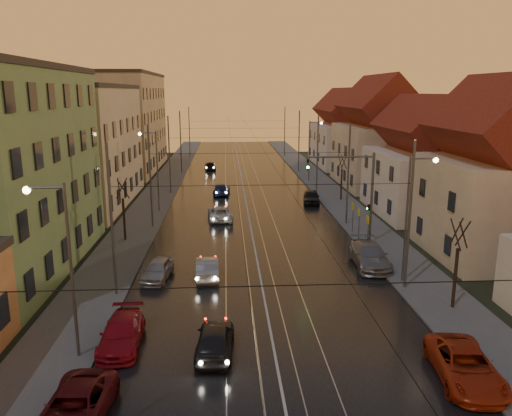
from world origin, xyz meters
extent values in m
plane|color=black|center=(0.00, 0.00, 0.00)|extent=(160.00, 160.00, 0.00)
cube|color=black|center=(0.00, 40.00, 0.02)|extent=(16.00, 120.00, 0.04)
cube|color=#4C4C4C|center=(-10.00, 40.00, 0.07)|extent=(4.00, 120.00, 0.15)
cube|color=#4C4C4C|center=(10.00, 40.00, 0.07)|extent=(4.00, 120.00, 0.15)
cube|color=gray|center=(-2.20, 40.00, 0.06)|extent=(0.06, 120.00, 0.03)
cube|color=gray|center=(-0.77, 40.00, 0.06)|extent=(0.06, 120.00, 0.03)
cube|color=gray|center=(0.77, 40.00, 0.06)|extent=(0.06, 120.00, 0.03)
cube|color=gray|center=(2.20, 40.00, 0.06)|extent=(0.06, 120.00, 0.03)
cube|color=tan|center=(-17.50, 34.00, 6.00)|extent=(10.00, 20.00, 12.00)
cube|color=#93835F|center=(-17.50, 58.00, 7.00)|extent=(10.00, 24.00, 14.00)
cube|color=#B9AC8E|center=(17.00, 15.00, 3.50)|extent=(8.50, 10.00, 7.00)
pyramid|color=maroon|center=(17.00, 15.00, 8.90)|extent=(8.67, 10.20, 3.80)
cube|color=silver|center=(17.00, 28.00, 3.00)|extent=(9.00, 12.00, 6.00)
pyramid|color=maroon|center=(17.00, 28.00, 7.60)|extent=(9.18, 12.24, 3.20)
cube|color=#B9AC8E|center=(17.00, 43.00, 3.75)|extent=(9.00, 14.00, 7.50)
pyramid|color=maroon|center=(17.00, 43.00, 9.50)|extent=(9.18, 14.28, 4.00)
cube|color=silver|center=(17.00, 61.00, 3.25)|extent=(9.00, 16.00, 6.50)
pyramid|color=maroon|center=(17.00, 61.00, 8.25)|extent=(9.18, 16.32, 3.50)
cylinder|color=#595B60|center=(-8.60, 9.00, 4.50)|extent=(0.16, 0.16, 9.00)
cylinder|color=#595B60|center=(8.60, 9.00, 4.50)|extent=(0.16, 0.16, 9.00)
cylinder|color=#595B60|center=(-8.60, 24.00, 4.50)|extent=(0.16, 0.16, 9.00)
cylinder|color=#595B60|center=(8.60, 24.00, 4.50)|extent=(0.16, 0.16, 9.00)
cylinder|color=#595B60|center=(-8.60, 39.00, 4.50)|extent=(0.16, 0.16, 9.00)
cylinder|color=#595B60|center=(8.60, 39.00, 4.50)|extent=(0.16, 0.16, 9.00)
cylinder|color=#595B60|center=(-8.60, 54.00, 4.50)|extent=(0.16, 0.16, 9.00)
cylinder|color=#595B60|center=(8.60, 54.00, 4.50)|extent=(0.16, 0.16, 9.00)
cylinder|color=#595B60|center=(-8.60, 72.00, 4.50)|extent=(0.16, 0.16, 9.00)
cylinder|color=#595B60|center=(8.60, 72.00, 4.50)|extent=(0.16, 0.16, 9.00)
cylinder|color=#595B60|center=(-8.80, 2.00, 4.00)|extent=(0.14, 0.14, 8.00)
cylinder|color=#595B60|center=(-9.60, 2.00, 7.80)|extent=(1.60, 0.10, 0.10)
sphere|color=#FFD88C|center=(-10.32, 2.00, 7.70)|extent=(0.32, 0.32, 0.32)
cylinder|color=#595B60|center=(8.80, 10.00, 4.00)|extent=(0.14, 0.14, 8.00)
cylinder|color=#595B60|center=(9.60, 10.00, 7.80)|extent=(1.60, 0.10, 0.10)
sphere|color=#FFD88C|center=(10.32, 10.00, 7.70)|extent=(0.32, 0.32, 0.32)
cylinder|color=#595B60|center=(-8.80, 30.00, 4.00)|extent=(0.14, 0.14, 8.00)
cylinder|color=#595B60|center=(-9.60, 30.00, 7.80)|extent=(1.60, 0.10, 0.10)
sphere|color=#FFD88C|center=(-10.32, 30.00, 7.70)|extent=(0.32, 0.32, 0.32)
cylinder|color=#595B60|center=(8.80, 46.00, 4.00)|extent=(0.14, 0.14, 8.00)
cylinder|color=#595B60|center=(9.60, 46.00, 7.80)|extent=(1.60, 0.10, 0.10)
sphere|color=#FFD88C|center=(10.32, 46.00, 7.70)|extent=(0.32, 0.32, 0.32)
cylinder|color=#595B60|center=(9.00, 18.00, 3.60)|extent=(0.20, 0.20, 7.20)
cylinder|color=#595B60|center=(6.40, 18.00, 6.90)|extent=(5.20, 0.14, 0.14)
imported|color=black|center=(4.00, 18.00, 6.30)|extent=(0.15, 0.18, 0.90)
sphere|color=#19FF3F|center=(4.00, 17.88, 6.15)|extent=(0.20, 0.20, 0.20)
cylinder|color=black|center=(-10.20, 20.00, 1.75)|extent=(0.18, 0.18, 3.50)
cylinder|color=black|center=(-9.97, 20.09, 4.30)|extent=(0.37, 0.92, 1.61)
cylinder|color=black|center=(-10.29, 20.23, 4.30)|extent=(0.91, 0.40, 1.61)
cylinder|color=black|center=(-10.43, 19.91, 4.30)|extent=(0.37, 0.92, 1.61)
cylinder|color=black|center=(-10.07, 19.78, 4.30)|extent=(0.84, 0.54, 1.62)
cylinder|color=black|center=(10.20, 6.00, 1.75)|extent=(0.18, 0.18, 3.50)
cylinder|color=black|center=(10.43, 6.09, 4.30)|extent=(0.37, 0.92, 1.61)
cylinder|color=black|center=(10.11, 6.23, 4.30)|extent=(0.91, 0.40, 1.61)
cylinder|color=black|center=(9.97, 5.91, 4.30)|extent=(0.37, 0.92, 1.61)
cylinder|color=black|center=(10.32, 5.78, 4.30)|extent=(0.84, 0.54, 1.62)
cylinder|color=black|center=(10.40, 34.00, 1.75)|extent=(0.18, 0.18, 3.50)
cylinder|color=black|center=(10.63, 34.09, 4.30)|extent=(0.37, 0.92, 1.61)
cylinder|color=black|center=(10.31, 34.23, 4.30)|extent=(0.91, 0.40, 1.61)
cylinder|color=black|center=(10.17, 33.91, 4.30)|extent=(0.37, 0.92, 1.61)
cylinder|color=black|center=(10.53, 33.78, 4.30)|extent=(0.84, 0.54, 1.62)
imported|color=black|center=(-2.71, 2.07, 0.70)|extent=(1.90, 4.19, 1.40)
imported|color=gray|center=(-3.40, 11.65, 0.66)|extent=(1.61, 4.10, 1.33)
imported|color=#B3B3B3|center=(-2.73, 26.37, 0.64)|extent=(2.45, 4.74, 1.28)
imported|color=navy|center=(-2.67, 38.12, 0.64)|extent=(2.03, 4.47, 1.27)
imported|color=black|center=(-4.49, 56.78, 0.67)|extent=(1.90, 4.05, 1.34)
imported|color=#500D14|center=(-7.60, -2.71, 0.66)|extent=(2.47, 4.86, 1.31)
imported|color=maroon|center=(-7.08, 3.00, 0.65)|extent=(1.94, 4.51, 1.29)
imported|color=#A1A1A6|center=(-6.54, 11.55, 0.64)|extent=(2.02, 3.94, 1.28)
imported|color=#AB2B11|center=(7.60, -0.77, 0.68)|extent=(2.82, 5.15, 1.37)
imported|color=gray|center=(7.60, 13.14, 0.77)|extent=(2.40, 5.42, 1.55)
imported|color=black|center=(6.95, 32.90, 0.71)|extent=(2.21, 4.33, 1.41)
camera|label=1|loc=(-2.09, -18.69, 11.66)|focal=35.00mm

